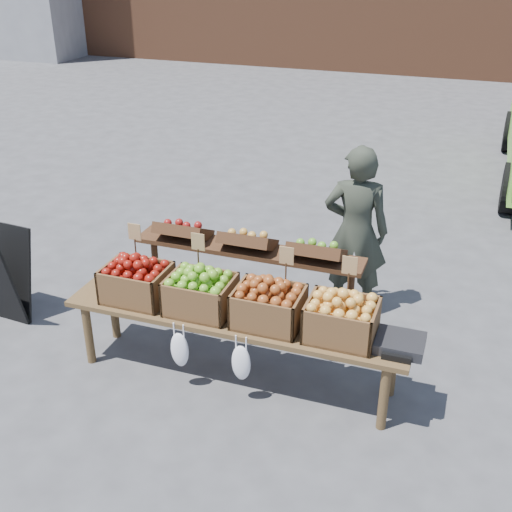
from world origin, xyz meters
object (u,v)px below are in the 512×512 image
at_px(crate_golden_apples, 137,283).
at_px(crate_russet_pears, 200,295).
at_px(back_table, 248,277).
at_px(display_bench, 235,347).
at_px(weighing_scale, 400,343).
at_px(crate_green_apples, 341,320).
at_px(vendor, 356,232).
at_px(crate_red_apples, 269,307).

relative_size(crate_golden_apples, crate_russet_pears, 1.00).
xyz_separation_m(back_table, display_bench, (0.15, -0.72, -0.24)).
height_order(crate_russet_pears, weighing_scale, crate_russet_pears).
bearing_deg(back_table, display_bench, -78.12).
bearing_deg(display_bench, crate_green_apples, 0.00).
distance_m(vendor, crate_golden_apples, 2.00).
height_order(crate_golden_apples, crate_russet_pears, same).
xyz_separation_m(crate_golden_apples, crate_russet_pears, (0.55, 0.00, 0.00)).
bearing_deg(crate_red_apples, display_bench, 180.00).
height_order(crate_red_apples, weighing_scale, crate_red_apples).
xyz_separation_m(vendor, display_bench, (-0.65, -1.34, -0.52)).
height_order(crate_russet_pears, crate_green_apples, same).
distance_m(back_table, crate_golden_apples, 1.00).
xyz_separation_m(vendor, back_table, (-0.80, -0.62, -0.28)).
distance_m(display_bench, weighing_scale, 1.29).
relative_size(crate_golden_apples, crate_green_apples, 1.00).
height_order(display_bench, crate_russet_pears, crate_russet_pears).
height_order(vendor, display_bench, vendor).
bearing_deg(weighing_scale, back_table, 152.81).
distance_m(back_table, display_bench, 0.77).
distance_m(vendor, crate_green_apples, 1.36).
relative_size(crate_russet_pears, crate_green_apples, 1.00).
xyz_separation_m(display_bench, weighing_scale, (1.25, 0.00, 0.33)).
height_order(crate_red_apples, crate_green_apples, same).
bearing_deg(weighing_scale, crate_russet_pears, 180.00).
relative_size(back_table, weighing_scale, 6.18).
relative_size(crate_russet_pears, weighing_scale, 1.47).
bearing_deg(crate_russet_pears, weighing_scale, 0.00).
height_order(vendor, crate_red_apples, vendor).
bearing_deg(display_bench, crate_golden_apples, 180.00).
distance_m(display_bench, crate_golden_apples, 0.93).
height_order(back_table, crate_golden_apples, back_table).
bearing_deg(crate_green_apples, back_table, 143.60).
bearing_deg(crate_russet_pears, crate_golden_apples, 180.00).
height_order(back_table, weighing_scale, back_table).
bearing_deg(display_bench, vendor, 64.30).
distance_m(vendor, back_table, 1.05).
xyz_separation_m(back_table, crate_red_apples, (0.43, -0.72, 0.19)).
bearing_deg(back_table, crate_green_apples, -36.40).
bearing_deg(back_table, crate_golden_apples, -133.09).
bearing_deg(back_table, crate_red_apples, -59.36).
bearing_deg(crate_red_apples, back_table, 120.64).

